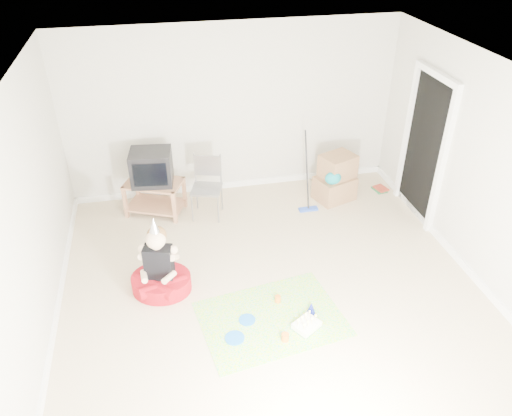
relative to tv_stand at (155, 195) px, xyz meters
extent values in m
plane|color=beige|center=(1.28, -1.99, -0.30)|extent=(5.00, 5.00, 0.00)
cube|color=black|center=(3.76, -0.79, 0.73)|extent=(0.02, 0.90, 2.05)
cube|color=#A26A49|center=(0.00, 0.00, 0.20)|extent=(0.95, 0.79, 0.03)
cube|color=#A26A49|center=(0.00, 0.00, -0.18)|extent=(0.95, 0.79, 0.03)
cube|color=#A26A49|center=(-0.43, -0.05, -0.04)|extent=(0.07, 0.07, 0.51)
cube|color=#A26A49|center=(0.25, -0.36, -0.04)|extent=(0.07, 0.07, 0.51)
cube|color=#A26A49|center=(-0.25, 0.36, -0.04)|extent=(0.07, 0.07, 0.51)
cube|color=#A26A49|center=(0.43, 0.05, -0.04)|extent=(0.07, 0.07, 0.51)
cube|color=black|center=(0.00, 0.00, 0.46)|extent=(0.62, 0.54, 0.49)
cube|color=gray|center=(0.74, -0.26, 0.15)|extent=(0.52, 0.50, 0.03)
cylinder|color=gray|center=(0.56, -0.20, 0.17)|extent=(0.02, 0.02, 0.93)
cylinder|color=gray|center=(0.92, -0.32, 0.17)|extent=(0.02, 0.02, 0.93)
cube|color=#996E4A|center=(2.73, -0.19, -0.11)|extent=(0.68, 0.59, 0.37)
cube|color=#996E4A|center=(2.76, -0.15, 0.25)|extent=(0.61, 0.55, 0.35)
ellipsoid|color=#0C7A86|center=(2.62, -0.37, 0.17)|extent=(0.25, 0.17, 0.20)
cube|color=blue|center=(2.24, -0.43, -0.28)|extent=(0.29, 0.10, 0.03)
cylinder|color=black|center=(2.24, -0.43, 0.29)|extent=(0.03, 0.39, 1.13)
cube|color=#236B3A|center=(3.55, -0.11, -0.28)|extent=(0.21, 0.26, 0.03)
cube|color=#9D3221|center=(3.55, -0.11, -0.26)|extent=(0.22, 0.26, 0.02)
cylinder|color=#A70F19|center=(-0.02, -1.76, -0.20)|extent=(0.88, 0.88, 0.20)
cube|color=black|center=(-0.02, -1.76, 0.11)|extent=(0.36, 0.26, 0.43)
sphere|color=beige|center=(-0.02, -1.76, 0.44)|extent=(0.28, 0.28, 0.23)
cone|color=silver|center=(-0.02, -1.76, 0.65)|extent=(0.12, 0.12, 0.17)
cube|color=#F23392|center=(1.16, -2.53, -0.29)|extent=(1.72, 1.36, 0.01)
cube|color=white|center=(1.50, -2.75, -0.25)|extent=(0.35, 0.33, 0.07)
cube|color=#3BA55E|center=(1.50, -2.75, -0.29)|extent=(0.35, 0.33, 0.01)
cylinder|color=beige|center=(1.45, -2.83, -0.19)|extent=(0.01, 0.01, 0.07)
cylinder|color=beige|center=(1.50, -2.80, -0.19)|extent=(0.01, 0.01, 0.07)
cylinder|color=beige|center=(1.56, -2.77, -0.19)|extent=(0.01, 0.01, 0.07)
cylinder|color=beige|center=(1.61, -2.73, -0.19)|extent=(0.01, 0.01, 0.07)
cylinder|color=beige|center=(1.40, -2.76, -0.19)|extent=(0.01, 0.01, 0.07)
cylinder|color=beige|center=(1.45, -2.73, -0.19)|extent=(0.01, 0.01, 0.07)
cylinder|color=beige|center=(1.51, -2.69, -0.19)|extent=(0.01, 0.01, 0.07)
cylinder|color=beige|center=(1.56, -2.66, -0.19)|extent=(0.01, 0.01, 0.07)
cylinder|color=blue|center=(0.89, -2.50, -0.29)|extent=(0.25, 0.25, 0.01)
cylinder|color=blue|center=(0.70, -2.73, -0.29)|extent=(0.25, 0.25, 0.01)
cylinder|color=orange|center=(1.30, -2.28, -0.25)|extent=(0.07, 0.07, 0.08)
cylinder|color=orange|center=(1.23, -2.87, -0.25)|extent=(0.11, 0.11, 0.09)
cone|color=#1720A4|center=(1.62, -2.54, -0.22)|extent=(0.14, 0.14, 0.15)
camera|label=1|loc=(0.14, -6.47, 3.78)|focal=35.00mm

